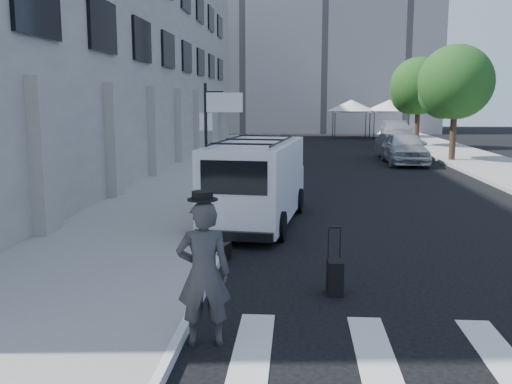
# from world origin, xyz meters

# --- Properties ---
(ground) EXTENTS (120.00, 120.00, 0.00)m
(ground) POSITION_xyz_m (0.00, 0.00, 0.00)
(ground) COLOR black
(ground) RESTS_ON ground
(sidewalk_left) EXTENTS (4.50, 48.00, 0.15)m
(sidewalk_left) POSITION_xyz_m (-4.25, 16.00, 0.07)
(sidewalk_left) COLOR gray
(sidewalk_left) RESTS_ON ground
(sidewalk_right) EXTENTS (4.00, 56.00, 0.15)m
(sidewalk_right) POSITION_xyz_m (9.00, 20.00, 0.07)
(sidewalk_right) COLOR gray
(sidewalk_right) RESTS_ON ground
(building_left) EXTENTS (10.00, 44.00, 12.00)m
(building_left) POSITION_xyz_m (-11.50, 18.00, 6.00)
(building_left) COLOR gray
(building_left) RESTS_ON ground
(building_far) EXTENTS (22.00, 12.00, 25.00)m
(building_far) POSITION_xyz_m (2.00, 50.00, 12.50)
(building_far) COLOR slate
(building_far) RESTS_ON ground
(sign_pole) EXTENTS (1.03, 0.07, 3.50)m
(sign_pole) POSITION_xyz_m (-2.36, 3.20, 2.65)
(sign_pole) COLOR black
(sign_pole) RESTS_ON sidewalk_left
(tree_near) EXTENTS (3.80, 3.83, 6.03)m
(tree_near) POSITION_xyz_m (7.50, 20.15, 3.97)
(tree_near) COLOR black
(tree_near) RESTS_ON ground
(tree_far) EXTENTS (3.80, 3.83, 6.03)m
(tree_far) POSITION_xyz_m (7.50, 29.15, 3.97)
(tree_far) COLOR black
(tree_far) RESTS_ON ground
(tent_left) EXTENTS (4.00, 4.00, 3.20)m
(tent_left) POSITION_xyz_m (4.00, 38.00, 2.71)
(tent_left) COLOR black
(tent_left) RESTS_ON ground
(tent_right) EXTENTS (4.00, 4.00, 3.20)m
(tent_right) POSITION_xyz_m (7.20, 38.50, 2.71)
(tent_right) COLOR black
(tent_right) RESTS_ON ground
(businessman) EXTENTS (0.80, 0.60, 1.98)m
(businessman) POSITION_xyz_m (-1.66, -3.00, 0.99)
(businessman) COLOR #38393B
(businessman) RESTS_ON ground
(briefcase) EXTENTS (0.25, 0.46, 0.34)m
(briefcase) POSITION_xyz_m (-1.90, 1.05, 0.17)
(briefcase) COLOR black
(briefcase) RESTS_ON ground
(suitcase) EXTENTS (0.28, 0.42, 1.13)m
(suitcase) POSITION_xyz_m (0.23, -0.83, 0.30)
(suitcase) COLOR black
(suitcase) RESTS_ON ground
(cargo_van) EXTENTS (2.53, 5.88, 2.16)m
(cargo_van) POSITION_xyz_m (-1.48, 4.69, 1.13)
(cargo_van) COLOR white
(cargo_van) RESTS_ON ground
(parked_car_a) EXTENTS (2.03, 4.91, 1.66)m
(parked_car_a) POSITION_xyz_m (5.00, 19.10, 0.83)
(parked_car_a) COLOR #B1B5BA
(parked_car_a) RESTS_ON ground
(parked_car_b) EXTENTS (1.95, 4.40, 1.40)m
(parked_car_b) POSITION_xyz_m (5.00, 21.18, 0.70)
(parked_car_b) COLOR #5C5E64
(parked_car_b) RESTS_ON ground
(parked_car_c) EXTENTS (2.82, 5.98, 1.69)m
(parked_car_c) POSITION_xyz_m (6.80, 32.31, 0.84)
(parked_car_c) COLOR #ACADB4
(parked_car_c) RESTS_ON ground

